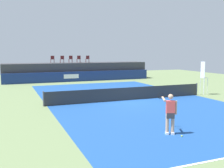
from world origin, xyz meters
TOP-DOWN VIEW (x-y plane):
  - ground_plane at (0.00, 3.00)m, footprint 48.00×48.00m
  - court_inner at (0.00, 0.00)m, footprint 12.00×22.00m
  - sponsor_wall at (-0.01, 13.50)m, footprint 18.00×0.22m
  - spectator_platform at (0.00, 15.30)m, footprint 18.00×2.80m
  - spectator_chair_far_left at (-3.11, 15.27)m, footprint 0.48×0.48m
  - spectator_chair_left at (-1.93, 15.25)m, footprint 0.44×0.44m
  - spectator_chair_center at (-0.82, 15.43)m, footprint 0.46×0.46m
  - spectator_chair_right at (0.18, 15.26)m, footprint 0.45×0.45m
  - spectator_chair_far_right at (1.31, 15.13)m, footprint 0.45×0.45m
  - umpire_chair at (6.83, -0.01)m, footprint 0.49×0.49m
  - tennis_net at (0.00, 0.00)m, footprint 12.40×0.02m
  - net_post_near at (-6.20, 0.00)m, footprint 0.10×0.10m
  - net_post_far at (6.20, 0.00)m, footprint 0.10×0.10m
  - tennis_player at (-1.88, -8.02)m, footprint 0.57×1.25m
  - tennis_ball at (-1.62, -8.55)m, footprint 0.07×0.07m

SIDE VIEW (x-z plane):
  - ground_plane at x=0.00m, z-range 0.00..0.00m
  - court_inner at x=0.00m, z-range 0.00..0.00m
  - tennis_ball at x=-1.62m, z-range 0.00..0.07m
  - tennis_net at x=0.00m, z-range 0.00..0.95m
  - net_post_near at x=-6.20m, z-range 0.00..1.00m
  - net_post_far at x=6.20m, z-range 0.00..1.00m
  - sponsor_wall at x=-0.01m, z-range 0.00..1.20m
  - tennis_player at x=-1.88m, z-range 0.07..1.84m
  - spectator_platform at x=0.00m, z-range 0.00..2.20m
  - umpire_chair at x=6.83m, z-range 0.21..2.97m
  - spectator_chair_far_left at x=-3.11m, z-range 2.25..3.14m
  - spectator_chair_left at x=-1.93m, z-range 2.25..3.14m
  - spectator_chair_center at x=-0.82m, z-range 2.25..3.14m
  - spectator_chair_right at x=0.18m, z-range 2.25..3.14m
  - spectator_chair_far_right at x=1.31m, z-range 2.25..3.14m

